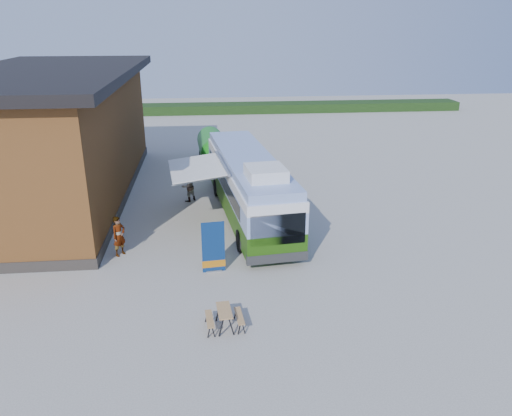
{
  "coord_description": "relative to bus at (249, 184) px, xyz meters",
  "views": [
    {
      "loc": [
        -1.57,
        -19.73,
        10.09
      ],
      "look_at": [
        0.69,
        3.06,
        1.4
      ],
      "focal_mm": 35.0,
      "sensor_mm": 36.0,
      "label": 1
    }
  ],
  "objects": [
    {
      "name": "hedge",
      "position": [
        7.47,
        32.55,
        -1.37
      ],
      "size": [
        40.0,
        3.0,
        1.0
      ],
      "primitive_type": "cube",
      "color": "#264419",
      "rests_on": "ground"
    },
    {
      "name": "awning",
      "position": [
        -2.53,
        -0.13,
        0.98
      ],
      "size": [
        3.28,
        4.76,
        0.54
      ],
      "rotation": [
        0.0,
        0.0,
        0.11
      ],
      "color": "white",
      "rests_on": "ground"
    },
    {
      "name": "slurry_tanker",
      "position": [
        -1.78,
        10.49,
        -0.47
      ],
      "size": [
        2.2,
        6.62,
        2.44
      ],
      "rotation": [
        0.0,
        0.0,
        0.06
      ],
      "color": "#17821B",
      "rests_on": "ground"
    },
    {
      "name": "bus",
      "position": [
        0.0,
        0.0,
        0.0
      ],
      "size": [
        4.12,
        12.97,
        3.92
      ],
      "rotation": [
        0.0,
        0.0,
        0.11
      ],
      "color": "#326010",
      "rests_on": "ground"
    },
    {
      "name": "barn",
      "position": [
        -11.03,
        4.55,
        1.72
      ],
      "size": [
        9.6,
        21.2,
        7.5
      ],
      "color": "brown",
      "rests_on": "ground"
    },
    {
      "name": "person_b",
      "position": [
        -3.33,
        2.88,
        -0.96
      ],
      "size": [
        1.12,
        1.09,
        1.82
      ],
      "primitive_type": "imported",
      "rotation": [
        0.0,
        0.0,
        -2.46
      ],
      "color": "#999999",
      "rests_on": "ground"
    },
    {
      "name": "ground",
      "position": [
        -0.53,
        -5.45,
        -1.87
      ],
      "size": [
        100.0,
        100.0,
        0.0
      ],
      "primitive_type": "plane",
      "color": "#BCB7AD",
      "rests_on": "ground"
    },
    {
      "name": "picnic_table",
      "position": [
        -1.73,
        -10.35,
        -1.33
      ],
      "size": [
        1.36,
        1.24,
        0.73
      ],
      "rotation": [
        0.0,
        0.0,
        0.08
      ],
      "color": "tan",
      "rests_on": "ground"
    },
    {
      "name": "person_a",
      "position": [
        -6.23,
        -4.11,
        -0.94
      ],
      "size": [
        0.78,
        0.81,
        1.87
      ],
      "primitive_type": "imported",
      "rotation": [
        0.0,
        0.0,
        0.88
      ],
      "color": "#999999",
      "rests_on": "ground"
    },
    {
      "name": "banner",
      "position": [
        -2.01,
        -6.15,
        -0.94
      ],
      "size": [
        0.99,
        0.26,
        2.28
      ],
      "rotation": [
        0.0,
        0.0,
        0.11
      ],
      "color": "navy",
      "rests_on": "ground"
    }
  ]
}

